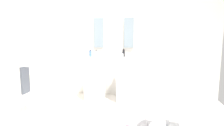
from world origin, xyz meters
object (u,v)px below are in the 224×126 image
(lounge_chair, at_px, (168,110))
(soap_bottle_black, at_px, (124,53))
(pedestal_sink_right, at_px, (127,77))
(soap_bottle_clear, at_px, (96,54))
(towel_rack, at_px, (24,81))
(pedestal_sink_left, at_px, (95,76))
(soap_bottle_white, at_px, (122,56))
(coffee_mug, at_px, (120,126))
(soap_bottle_blue, at_px, (90,54))

(lounge_chair, relative_size, soap_bottle_black, 5.67)
(pedestal_sink_right, distance_m, lounge_chair, 1.48)
(soap_bottle_clear, bearing_deg, towel_rack, -143.08)
(pedestal_sink_left, relative_size, soap_bottle_white, 8.40)
(pedestal_sink_left, xyz_separation_m, soap_bottle_clear, (0.08, -0.16, 0.51))
(pedestal_sink_right, relative_size, coffee_mug, 10.89)
(lounge_chair, height_order, soap_bottle_black, soap_bottle_black)
(soap_bottle_white, bearing_deg, lounge_chair, -53.75)
(lounge_chair, bearing_deg, pedestal_sink_right, 120.40)
(soap_bottle_black, distance_m, soap_bottle_white, 0.31)
(pedestal_sink_left, distance_m, coffee_mug, 1.59)
(pedestal_sink_right, height_order, soap_bottle_blue, soap_bottle_blue)
(towel_rack, bearing_deg, soap_bottle_clear, 36.92)
(soap_bottle_black, bearing_deg, soap_bottle_clear, -149.70)
(pedestal_sink_right, relative_size, towel_rack, 1.14)
(pedestal_sink_left, bearing_deg, coffee_mug, -59.62)
(pedestal_sink_right, bearing_deg, soap_bottle_clear, -166.05)
(coffee_mug, distance_m, soap_bottle_white, 1.53)
(towel_rack, xyz_separation_m, soap_bottle_white, (1.71, 0.88, 0.41))
(soap_bottle_black, bearing_deg, soap_bottle_blue, -173.06)
(soap_bottle_clear, bearing_deg, soap_bottle_blue, 131.25)
(pedestal_sink_right, xyz_separation_m, soap_bottle_clear, (-0.64, -0.16, 0.51))
(towel_rack, height_order, soap_bottle_clear, soap_bottle_clear)
(lounge_chair, relative_size, soap_bottle_white, 8.17)
(pedestal_sink_left, height_order, soap_bottle_white, soap_bottle_white)
(lounge_chair, bearing_deg, soap_bottle_white, 126.25)
(pedestal_sink_right, bearing_deg, pedestal_sink_left, 180.00)
(soap_bottle_clear, xyz_separation_m, soap_bottle_white, (0.56, 0.02, -0.02))
(soap_bottle_blue, bearing_deg, soap_bottle_clear, -48.75)
(lounge_chair, distance_m, coffee_mug, 0.76)
(soap_bottle_black, bearing_deg, towel_rack, -145.12)
(pedestal_sink_right, relative_size, soap_bottle_black, 5.83)
(soap_bottle_black, xyz_separation_m, soap_bottle_white, (0.01, -0.30, -0.03))
(soap_bottle_blue, bearing_deg, soap_bottle_white, -15.62)
(pedestal_sink_left, xyz_separation_m, pedestal_sink_right, (0.72, 0.00, 0.00))
(pedestal_sink_left, bearing_deg, soap_bottle_black, 14.35)
(coffee_mug, xyz_separation_m, soap_bottle_clear, (-0.68, 1.15, 1.00))
(towel_rack, distance_m, soap_bottle_white, 1.96)
(lounge_chair, xyz_separation_m, soap_bottle_black, (-0.83, 1.43, 0.72))
(soap_bottle_blue, distance_m, soap_bottle_clear, 0.31)
(pedestal_sink_left, xyz_separation_m, soap_bottle_blue, (-0.12, 0.07, 0.51))
(towel_rack, distance_m, coffee_mug, 1.94)
(soap_bottle_clear, height_order, soap_bottle_white, soap_bottle_clear)
(towel_rack, bearing_deg, soap_bottle_blue, 49.11)
(coffee_mug, relative_size, soap_bottle_clear, 0.58)
(soap_bottle_black, bearing_deg, soap_bottle_white, -87.98)
(coffee_mug, distance_m, soap_bottle_clear, 1.67)
(pedestal_sink_left, height_order, soap_bottle_clear, soap_bottle_clear)
(soap_bottle_blue, xyz_separation_m, soap_bottle_black, (0.75, 0.09, 0.01))
(coffee_mug, relative_size, soap_bottle_black, 0.54)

